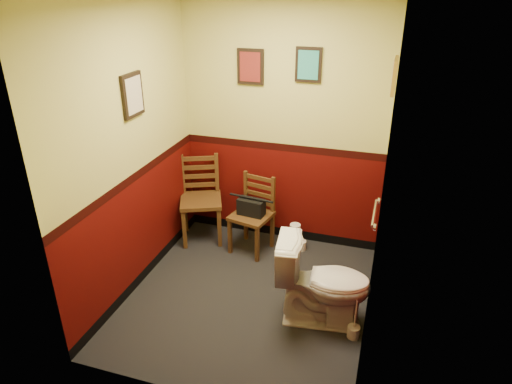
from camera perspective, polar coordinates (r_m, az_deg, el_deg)
floor at (r=4.50m, az=-0.97°, el=-12.92°), size 2.20×2.40×0.00m
wall_back at (r=4.90m, az=3.35°, el=8.26°), size 2.20×0.00×2.70m
wall_front at (r=2.82m, az=-8.87°, el=-5.62°), size 2.20×0.00×2.70m
wall_left at (r=4.27m, az=-15.33°, el=4.77°), size 0.00×2.40×2.70m
wall_right at (r=3.64m, az=15.53°, el=1.16°), size 0.00×2.40×2.70m
grab_bar at (r=4.04m, az=14.65°, el=-2.58°), size 0.05×0.56×0.06m
framed_print_back_a at (r=4.83m, az=-0.70°, el=15.39°), size 0.28×0.04×0.36m
framed_print_back_b at (r=4.68m, az=6.57°, el=15.52°), size 0.26×0.04×0.34m
framed_print_left at (r=4.20m, az=-15.16°, el=11.61°), size 0.04×0.30×0.38m
framed_print_right at (r=4.02m, az=16.91°, el=13.74°), size 0.04×0.34×0.28m
toilet at (r=4.04m, az=8.39°, el=-11.20°), size 0.87×0.56×0.80m
toilet_brush at (r=4.13m, az=12.10°, el=-16.63°), size 0.11×0.11×0.38m
chair_left at (r=5.24m, az=-6.91°, el=-0.86°), size 0.60×0.60×0.98m
chair_right at (r=4.99m, az=-0.38°, el=-2.81°), size 0.48×0.48×0.86m
handbag at (r=4.91m, az=-0.60°, el=-1.87°), size 0.30×0.18×0.21m
tp_stack at (r=5.14m, az=4.91°, el=-5.81°), size 0.25×0.15×0.32m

